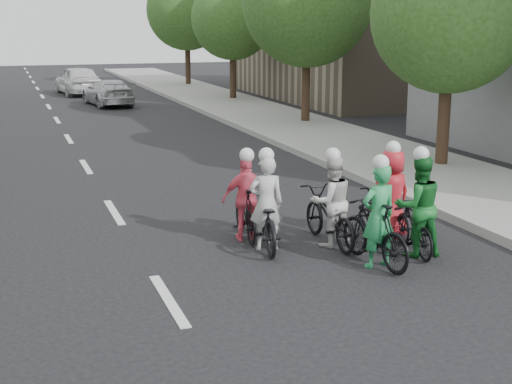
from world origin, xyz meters
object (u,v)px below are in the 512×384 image
follow_car_trail (78,80)px  follow_car_lead (108,92)px  cyclist_0 (246,206)px  cyclist_2 (265,215)px  cyclist_3 (330,211)px  cyclist_1 (376,227)px  cyclist_4 (389,205)px  cyclist_5 (417,214)px

follow_car_trail → follow_car_lead: bearing=90.7°
cyclist_0 → cyclist_2: 0.58m
cyclist_3 → follow_car_trail: cyclist_3 is taller
cyclist_1 → follow_car_trail: cyclist_1 is taller
cyclist_2 → cyclist_4: (2.27, -0.22, 0.03)m
cyclist_0 → follow_car_trail: bearing=-83.5°
cyclist_5 → follow_car_trail: bearing=-77.5°
cyclist_0 → cyclist_3: cyclist_3 is taller
cyclist_5 → follow_car_trail: size_ratio=0.40×
cyclist_4 → follow_car_lead: cyclist_4 is taller
cyclist_3 → cyclist_1: bearing=99.1°
cyclist_2 → cyclist_0: bearing=-65.3°
cyclist_0 → cyclist_4: 2.54m
cyclist_1 → cyclist_5: (0.89, 0.26, 0.07)m
cyclist_1 → cyclist_2: 1.97m
cyclist_4 → cyclist_5: (-0.06, -0.98, 0.09)m
cyclist_2 → follow_car_lead: 22.80m
cyclist_3 → cyclist_5: (1.10, -0.97, 0.09)m
cyclist_4 → follow_car_trail: bearing=-94.7°
cyclist_4 → cyclist_0: bearing=-27.5°
cyclist_1 → cyclist_3: size_ratio=0.97×
cyclist_4 → cyclist_2: bearing=-15.0°
cyclist_0 → cyclist_2: cyclist_2 is taller
cyclist_4 → cyclist_5: size_ratio=0.97×
cyclist_1 → cyclist_0: bearing=-61.2°
follow_car_trail → cyclist_1: bearing=85.9°
cyclist_0 → cyclist_1: (1.47, -2.02, 0.02)m
cyclist_0 → cyclist_5: cyclist_5 is taller
cyclist_0 → follow_car_lead: cyclist_0 is taller
cyclist_5 → follow_car_lead: bearing=-78.2°
cyclist_1 → cyclist_4: size_ratio=1.02×
cyclist_3 → follow_car_lead: size_ratio=0.45×
cyclist_1 → cyclist_5: bearing=-171.0°
cyclist_1 → follow_car_trail: (-1.49, 30.08, 0.14)m
cyclist_0 → cyclist_3: size_ratio=0.89×
cyclist_3 → cyclist_0: bearing=-33.1°
cyclist_0 → cyclist_1: 2.50m
cyclist_2 → follow_car_trail: 28.62m
cyclist_2 → cyclist_5: bearing=162.1°
cyclist_2 → cyclist_5: size_ratio=1.10×
cyclist_4 → follow_car_lead: size_ratio=0.43×
cyclist_2 → cyclist_4: bearing=-174.9°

